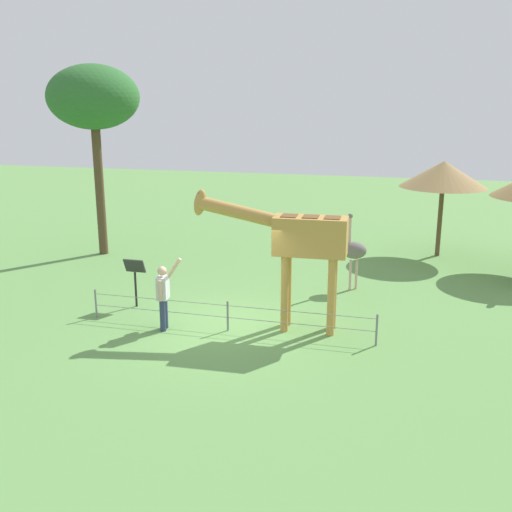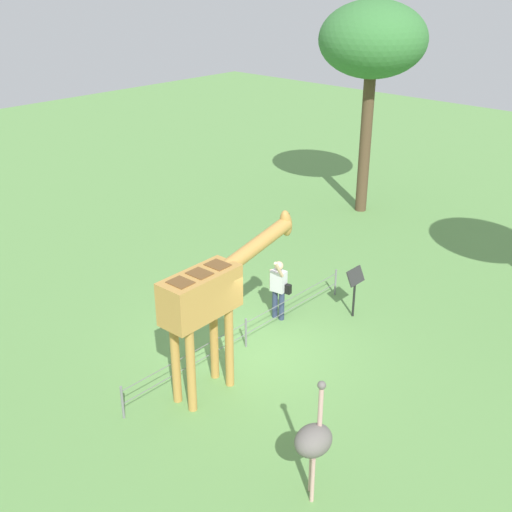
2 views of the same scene
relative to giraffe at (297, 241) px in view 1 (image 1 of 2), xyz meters
The scene contains 8 objects.
ground_plane 2.71m from the giraffe, 13.30° to the left, with size 60.00×60.00×0.00m, color #60934C.
giraffe is the anchor object (origin of this frame).
visitor 3.43m from the giraffe, 15.58° to the left, with size 0.57×0.58×1.76m.
ostrich 3.70m from the giraffe, 106.71° to the right, with size 0.70×0.56×2.25m.
shade_hut_far 8.82m from the giraffe, 113.75° to the right, with size 2.96×2.96×3.34m.
tree_east 10.17m from the giraffe, 33.39° to the right, with size 3.09×3.09×6.53m.
info_sign 4.63m from the giraffe, ahead, with size 0.56×0.21×1.32m.
wire_fence 2.43m from the giraffe, 19.56° to the left, with size 7.05×0.05×0.75m.
Camera 1 is at (-4.02, 12.83, 5.40)m, focal length 41.47 mm.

